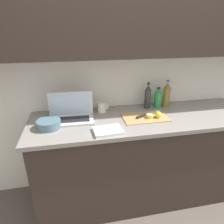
% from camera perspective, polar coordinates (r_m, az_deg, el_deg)
% --- Properties ---
extents(ground_plane, '(12.00, 12.00, 0.00)m').
position_cam_1_polar(ground_plane, '(2.37, 8.25, -21.61)').
color(ground_plane, '#564C47').
rests_on(ground_plane, ground).
extents(wall_back, '(5.20, 0.38, 2.60)m').
position_cam_1_polar(wall_back, '(1.93, 8.49, 19.87)').
color(wall_back, white).
rests_on(wall_back, ground_plane).
extents(counter_unit, '(2.11, 0.64, 0.90)m').
position_cam_1_polar(counter_unit, '(2.08, 9.50, -12.35)').
color(counter_unit, '#332823').
rests_on(counter_unit, ground_plane).
extents(laptop, '(0.39, 0.23, 0.24)m').
position_cam_1_polar(laptop, '(1.79, -11.55, -0.45)').
color(laptop, silver).
rests_on(laptop, counter_unit).
extents(cutting_board, '(0.41, 0.25, 0.01)m').
position_cam_1_polar(cutting_board, '(1.83, 9.45, -1.50)').
color(cutting_board, tan).
rests_on(cutting_board, counter_unit).
extents(knife, '(0.27, 0.17, 0.02)m').
position_cam_1_polar(knife, '(1.84, 9.20, -0.89)').
color(knife, silver).
rests_on(knife, cutting_board).
extents(lemon_half_cut, '(0.06, 0.06, 0.03)m').
position_cam_1_polar(lemon_half_cut, '(1.81, 10.75, -1.16)').
color(lemon_half_cut, yellow).
rests_on(lemon_half_cut, cutting_board).
extents(lemon_whole_beside, '(0.06, 0.06, 0.06)m').
position_cam_1_polar(lemon_whole_beside, '(1.83, 13.06, -0.71)').
color(lemon_whole_beside, yellow).
rests_on(lemon_whole_beside, cutting_board).
extents(bottle_green_soda, '(0.07, 0.07, 0.28)m').
position_cam_1_polar(bottle_green_soda, '(2.10, 15.32, 4.81)').
color(bottle_green_soda, olive).
rests_on(bottle_green_soda, counter_unit).
extents(bottle_oil_tall, '(0.07, 0.07, 0.21)m').
position_cam_1_polar(bottle_oil_tall, '(2.07, 12.98, 3.85)').
color(bottle_oil_tall, '#2D934C').
rests_on(bottle_oil_tall, counter_unit).
extents(bottle_water_clear, '(0.06, 0.06, 0.26)m').
position_cam_1_polar(bottle_water_clear, '(2.02, 10.14, 4.34)').
color(bottle_water_clear, '#333338').
rests_on(bottle_water_clear, counter_unit).
extents(measuring_cup, '(0.11, 0.09, 0.09)m').
position_cam_1_polar(measuring_cup, '(1.92, -2.94, 1.35)').
color(measuring_cup, silver).
rests_on(measuring_cup, counter_unit).
extents(bowl_white, '(0.19, 0.19, 0.07)m').
position_cam_1_polar(bowl_white, '(1.70, -17.60, -3.27)').
color(bowl_white, slate).
rests_on(bowl_white, counter_unit).
extents(dish_towel, '(0.23, 0.18, 0.02)m').
position_cam_1_polar(dish_towel, '(1.56, -1.19, -5.38)').
color(dish_towel, white).
rests_on(dish_towel, counter_unit).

